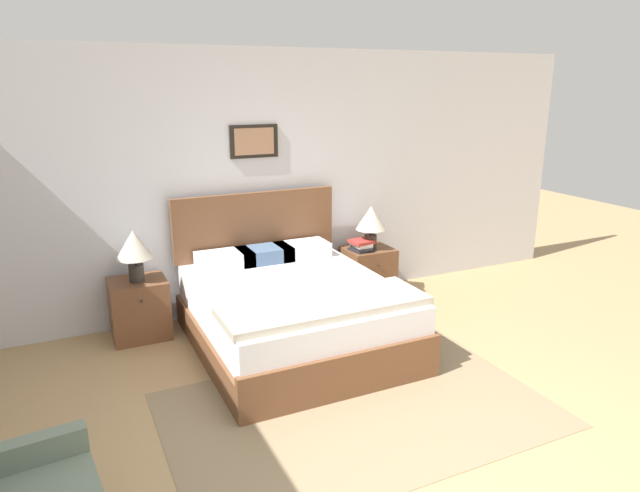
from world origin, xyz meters
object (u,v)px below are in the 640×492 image
nightstand_by_door (368,273)px  table_lamp_by_door (371,220)px  bed (293,311)px  table_lamp_near_window (134,247)px  nightstand_near_window (139,309)px

nightstand_by_door → table_lamp_by_door: table_lamp_by_door is taller
bed → nightstand_by_door: (1.20, 0.76, -0.05)m
table_lamp_near_window → table_lamp_by_door: size_ratio=1.00×
nightstand_near_window → table_lamp_near_window: 0.60m
table_lamp_by_door → bed: bearing=-148.8°
table_lamp_by_door → table_lamp_near_window: bearing=180.0°
nightstand_by_door → table_lamp_near_window: size_ratio=1.17×
bed → nightstand_near_window: size_ratio=3.63×
nightstand_near_window → table_lamp_near_window: (0.00, -0.03, 0.59)m
table_lamp_near_window → bed: bearing=-31.4°
nightstand_near_window → nightstand_by_door: 2.41m
nightstand_near_window → nightstand_by_door: same height
nightstand_by_door → table_lamp_by_door: size_ratio=1.17×
table_lamp_near_window → table_lamp_by_door: same height
bed → nightstand_near_window: 1.43m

